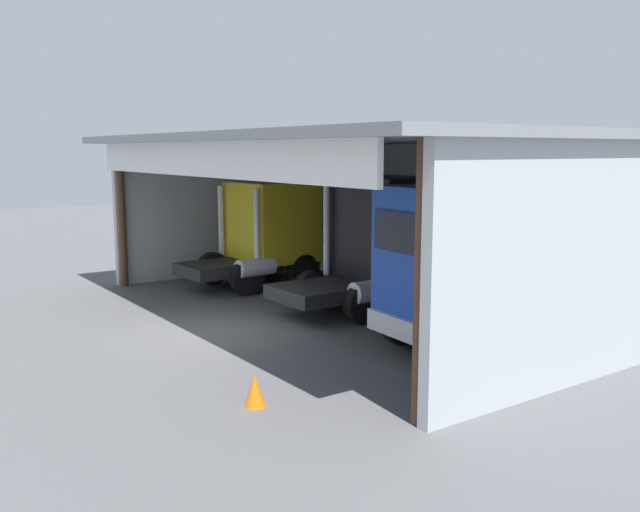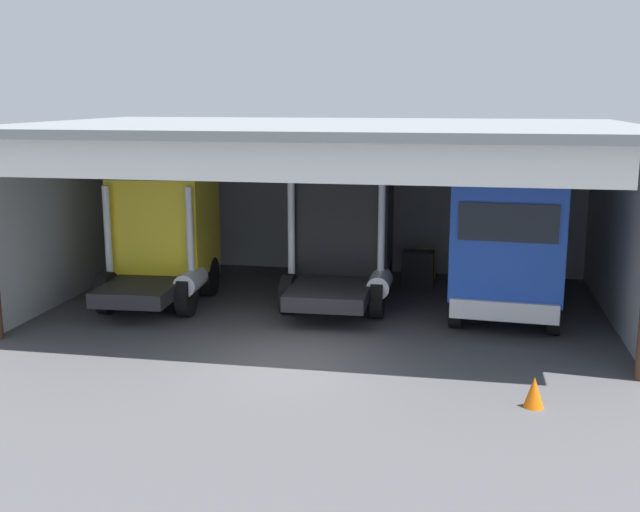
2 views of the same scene
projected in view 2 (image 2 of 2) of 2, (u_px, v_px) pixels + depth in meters
ground_plane at (293, 360)px, 15.91m from camera, size 80.00×80.00×0.00m
workshop_shed at (334, 175)px, 20.11m from camera, size 14.83×9.62×4.73m
truck_yellow_center_right_bay at (163, 236)px, 20.20m from camera, size 2.70×4.49×3.32m
truck_black_center_left_bay at (342, 231)px, 20.20m from camera, size 2.76×4.75×3.61m
truck_blue_yard_outside at (507, 245)px, 18.27m from camera, size 2.78×5.25×3.59m
oil_drum at (426, 264)px, 23.07m from camera, size 0.58×0.58×0.85m
tool_cart at (418, 268)px, 22.11m from camera, size 0.90×0.60×1.00m
traffic_cone at (534, 392)px, 13.43m from camera, size 0.36×0.36×0.56m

